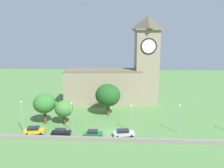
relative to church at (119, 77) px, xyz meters
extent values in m
plane|color=#517F42|center=(-1.09, -10.74, -9.29)|extent=(200.00, 200.00, 0.00)
cube|color=gray|center=(-5.45, -0.38, -3.69)|extent=(26.63, 11.69, 11.19)
cube|color=#675C4A|center=(-5.45, -0.38, 2.26)|extent=(26.58, 10.90, 0.70)
cube|color=gray|center=(9.40, 0.68, 3.17)|extent=(8.08, 8.08, 24.92)
cube|color=#736753|center=(9.40, 0.68, 15.88)|extent=(9.37, 9.37, 0.50)
pyramid|color=brown|center=(9.40, 0.68, 18.21)|extent=(8.48, 8.48, 4.16)
cylinder|color=white|center=(9.67, -3.15, 10.65)|extent=(4.84, 0.46, 4.84)
torus|color=black|center=(9.67, -3.15, 10.65)|extent=(5.29, 0.81, 5.28)
cylinder|color=white|center=(13.23, 0.95, 10.65)|extent=(0.46, 4.84, 4.84)
torus|color=black|center=(13.23, 0.95, 10.65)|extent=(0.81, 5.29, 5.28)
cube|color=gray|center=(-1.09, -31.25, -8.75)|extent=(54.11, 0.70, 1.08)
cube|color=gold|center=(-19.06, -28.07, -8.54)|extent=(4.83, 2.63, 0.83)
cube|color=#1E232B|center=(-19.29, -28.10, -7.80)|extent=(2.80, 2.08, 0.66)
cylinder|color=black|center=(-17.68, -26.87, -8.96)|extent=(0.71, 0.45, 0.66)
cylinder|color=black|center=(-17.37, -28.76, -8.96)|extent=(0.71, 0.45, 0.66)
cylinder|color=black|center=(-20.75, -27.37, -8.96)|extent=(0.71, 0.45, 0.66)
cylinder|color=black|center=(-20.44, -29.26, -8.96)|extent=(0.71, 0.45, 0.66)
cube|color=black|center=(-12.47, -28.67, -8.60)|extent=(4.53, 2.02, 0.76)
cube|color=#1E232B|center=(-12.69, -28.68, -7.92)|extent=(2.57, 1.70, 0.60)
cylinder|color=black|center=(-11.02, -27.70, -8.98)|extent=(0.63, 0.35, 0.61)
cylinder|color=black|center=(-10.91, -29.46, -8.98)|extent=(0.63, 0.35, 0.61)
cylinder|color=black|center=(-14.03, -27.87, -8.98)|extent=(0.63, 0.35, 0.61)
cylinder|color=black|center=(-13.93, -29.64, -8.98)|extent=(0.63, 0.35, 0.61)
cube|color=#1E6B38|center=(-4.81, -28.98, -8.59)|extent=(4.28, 2.20, 0.78)
cube|color=#1E232B|center=(-5.01, -29.00, -7.89)|extent=(2.46, 1.80, 0.62)
cylinder|color=black|center=(-3.51, -27.95, -8.98)|extent=(0.65, 0.38, 0.62)
cylinder|color=black|center=(-3.32, -29.73, -8.98)|extent=(0.65, 0.38, 0.62)
cylinder|color=black|center=(-6.29, -28.23, -8.98)|extent=(0.65, 0.38, 0.62)
cylinder|color=black|center=(-6.11, -30.01, -8.98)|extent=(0.65, 0.38, 0.62)
cube|color=silver|center=(2.10, -28.04, -8.61)|extent=(5.06, 2.73, 0.76)
cube|color=#1E232B|center=(1.87, -28.09, -7.93)|extent=(2.95, 2.11, 0.60)
cylinder|color=black|center=(3.53, -26.82, -8.99)|extent=(0.66, 0.44, 0.61)
cylinder|color=black|center=(3.88, -28.63, -8.99)|extent=(0.66, 0.44, 0.61)
cylinder|color=black|center=(0.33, -27.45, -8.99)|extent=(0.66, 0.44, 0.61)
cylinder|color=black|center=(0.68, -29.26, -8.99)|extent=(0.66, 0.44, 0.61)
cylinder|color=#9EA0A5|center=(-22.33, -26.93, -5.62)|extent=(0.14, 0.14, 7.33)
sphere|color=#F4EFCC|center=(-22.33, -26.93, -1.74)|extent=(0.44, 0.44, 0.44)
cylinder|color=#9EA0A5|center=(-10.41, -26.34, -5.76)|extent=(0.14, 0.14, 7.06)
sphere|color=#F4EFCC|center=(-10.41, -26.34, -2.01)|extent=(0.44, 0.44, 0.44)
cylinder|color=#9EA0A5|center=(3.75, -25.30, -6.11)|extent=(0.14, 0.14, 6.35)
sphere|color=#F4EFCC|center=(3.75, -25.30, -2.72)|extent=(0.44, 0.44, 0.44)
cylinder|color=#9EA0A5|center=(15.09, -25.35, -5.99)|extent=(0.14, 0.14, 6.60)
sphere|color=#F4EFCC|center=(15.09, -25.35, -2.46)|extent=(0.44, 0.44, 0.44)
cylinder|color=brown|center=(-2.78, -12.99, -7.66)|extent=(1.03, 1.03, 3.25)
ellipsoid|color=#1E511E|center=(-2.78, -12.99, -3.28)|extent=(7.36, 7.36, 6.62)
cylinder|color=brown|center=(-18.92, -21.14, -7.58)|extent=(0.80, 0.80, 3.42)
ellipsoid|color=#33702D|center=(-18.92, -21.14, -3.72)|extent=(5.72, 5.72, 5.15)
cylinder|color=brown|center=(-13.79, -21.00, -8.09)|extent=(0.68, 0.68, 2.39)
ellipsoid|color=#427A33|center=(-13.79, -21.00, -5.09)|extent=(4.84, 4.84, 4.35)
camera|label=1|loc=(2.35, -77.33, 12.85)|focal=36.35mm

